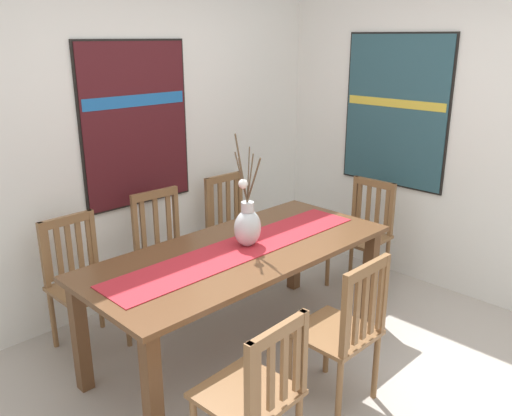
{
  "coord_description": "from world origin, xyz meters",
  "views": [
    {
      "loc": [
        -2.22,
        -1.66,
        2.06
      ],
      "look_at": [
        0.03,
        0.6,
        1.01
      ],
      "focal_mm": 36.96,
      "sensor_mm": 36.0,
      "label": 1
    }
  ],
  "objects_px": {
    "chair_2": "(363,232)",
    "painting_on_side_wall": "(395,111)",
    "chair_3": "(234,227)",
    "chair_4": "(255,394)",
    "dining_table": "(241,263)",
    "chair_1": "(167,253)",
    "chair_0": "(82,280)",
    "chair_5": "(344,329)",
    "centerpiece_vase": "(247,225)",
    "painting_on_back_wall": "(136,125)"
  },
  "relations": [
    {
      "from": "centerpiece_vase",
      "to": "chair_2",
      "type": "bearing_deg",
      "value": 0.53
    },
    {
      "from": "dining_table",
      "to": "chair_1",
      "type": "relative_size",
      "value": 2.21
    },
    {
      "from": "dining_table",
      "to": "chair_1",
      "type": "distance_m",
      "value": 0.83
    },
    {
      "from": "chair_0",
      "to": "chair_3",
      "type": "height_order",
      "value": "chair_3"
    },
    {
      "from": "chair_2",
      "to": "dining_table",
      "type": "bearing_deg",
      "value": -179.21
    },
    {
      "from": "chair_3",
      "to": "chair_4",
      "type": "bearing_deg",
      "value": -130.09
    },
    {
      "from": "chair_1",
      "to": "chair_2",
      "type": "xyz_separation_m",
      "value": [
        1.46,
        -0.79,
        -0.01
      ]
    },
    {
      "from": "chair_0",
      "to": "chair_5",
      "type": "height_order",
      "value": "chair_5"
    },
    {
      "from": "dining_table",
      "to": "chair_5",
      "type": "bearing_deg",
      "value": -87.87
    },
    {
      "from": "chair_0",
      "to": "painting_on_side_wall",
      "type": "distance_m",
      "value": 2.85
    },
    {
      "from": "painting_on_side_wall",
      "to": "chair_4",
      "type": "bearing_deg",
      "value": -160.87
    },
    {
      "from": "chair_3",
      "to": "chair_0",
      "type": "bearing_deg",
      "value": -178.56
    },
    {
      "from": "chair_3",
      "to": "chair_4",
      "type": "distance_m",
      "value": 2.22
    },
    {
      "from": "dining_table",
      "to": "painting_on_back_wall",
      "type": "relative_size",
      "value": 1.69
    },
    {
      "from": "centerpiece_vase",
      "to": "chair_2",
      "type": "relative_size",
      "value": 0.81
    },
    {
      "from": "chair_2",
      "to": "painting_on_side_wall",
      "type": "bearing_deg",
      "value": 4.31
    },
    {
      "from": "painting_on_side_wall",
      "to": "chair_5",
      "type": "bearing_deg",
      "value": -154.88
    },
    {
      "from": "painting_on_side_wall",
      "to": "painting_on_back_wall",
      "type": "bearing_deg",
      "value": 149.33
    },
    {
      "from": "centerpiece_vase",
      "to": "chair_3",
      "type": "relative_size",
      "value": 0.8
    },
    {
      "from": "chair_2",
      "to": "painting_on_side_wall",
      "type": "distance_m",
      "value": 1.06
    },
    {
      "from": "painting_on_back_wall",
      "to": "chair_0",
      "type": "bearing_deg",
      "value": -155.29
    },
    {
      "from": "chair_1",
      "to": "dining_table",
      "type": "bearing_deg",
      "value": -88.78
    },
    {
      "from": "chair_1",
      "to": "painting_on_back_wall",
      "type": "bearing_deg",
      "value": 86.47
    },
    {
      "from": "chair_0",
      "to": "chair_1",
      "type": "relative_size",
      "value": 0.96
    },
    {
      "from": "chair_2",
      "to": "painting_on_back_wall",
      "type": "relative_size",
      "value": 0.73
    },
    {
      "from": "centerpiece_vase",
      "to": "chair_3",
      "type": "height_order",
      "value": "centerpiece_vase"
    },
    {
      "from": "dining_table",
      "to": "chair_1",
      "type": "height_order",
      "value": "chair_1"
    },
    {
      "from": "dining_table",
      "to": "chair_2",
      "type": "relative_size",
      "value": 2.31
    },
    {
      "from": "chair_5",
      "to": "painting_on_side_wall",
      "type": "bearing_deg",
      "value": 25.12
    },
    {
      "from": "chair_1",
      "to": "centerpiece_vase",
      "type": "bearing_deg",
      "value": -84.24
    },
    {
      "from": "chair_3",
      "to": "painting_on_back_wall",
      "type": "relative_size",
      "value": 0.75
    },
    {
      "from": "chair_0",
      "to": "chair_4",
      "type": "xyz_separation_m",
      "value": [
        0.01,
        -1.66,
        -0.01
      ]
    },
    {
      "from": "chair_0",
      "to": "chair_4",
      "type": "bearing_deg",
      "value": -89.79
    },
    {
      "from": "chair_1",
      "to": "chair_5",
      "type": "xyz_separation_m",
      "value": [
        0.05,
        -1.62,
        0.01
      ]
    },
    {
      "from": "chair_2",
      "to": "chair_5",
      "type": "distance_m",
      "value": 1.64
    },
    {
      "from": "dining_table",
      "to": "chair_2",
      "type": "xyz_separation_m",
      "value": [
        1.44,
        0.02,
        -0.17
      ]
    },
    {
      "from": "dining_table",
      "to": "chair_0",
      "type": "height_order",
      "value": "chair_0"
    },
    {
      "from": "chair_2",
      "to": "painting_on_side_wall",
      "type": "relative_size",
      "value": 0.71
    },
    {
      "from": "chair_2",
      "to": "chair_4",
      "type": "bearing_deg",
      "value": -158.19
    },
    {
      "from": "chair_2",
      "to": "chair_5",
      "type": "height_order",
      "value": "chair_5"
    },
    {
      "from": "dining_table",
      "to": "painting_on_side_wall",
      "type": "bearing_deg",
      "value": 1.58
    },
    {
      "from": "chair_3",
      "to": "painting_on_back_wall",
      "type": "xyz_separation_m",
      "value": [
        -0.72,
        0.29,
        0.94
      ]
    },
    {
      "from": "chair_0",
      "to": "chair_5",
      "type": "distance_m",
      "value": 1.79
    },
    {
      "from": "chair_1",
      "to": "painting_on_side_wall",
      "type": "distance_m",
      "value": 2.25
    },
    {
      "from": "chair_4",
      "to": "painting_on_side_wall",
      "type": "distance_m",
      "value": 2.89
    },
    {
      "from": "chair_2",
      "to": "chair_5",
      "type": "xyz_separation_m",
      "value": [
        -1.41,
        -0.83,
        0.01
      ]
    },
    {
      "from": "chair_0",
      "to": "painting_on_side_wall",
      "type": "xyz_separation_m",
      "value": [
        2.57,
        -0.77,
        0.97
      ]
    },
    {
      "from": "centerpiece_vase",
      "to": "chair_0",
      "type": "relative_size",
      "value": 0.81
    },
    {
      "from": "chair_2",
      "to": "painting_on_back_wall",
      "type": "bearing_deg",
      "value": 141.72
    },
    {
      "from": "dining_table",
      "to": "chair_4",
      "type": "bearing_deg",
      "value": -129.98
    }
  ]
}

